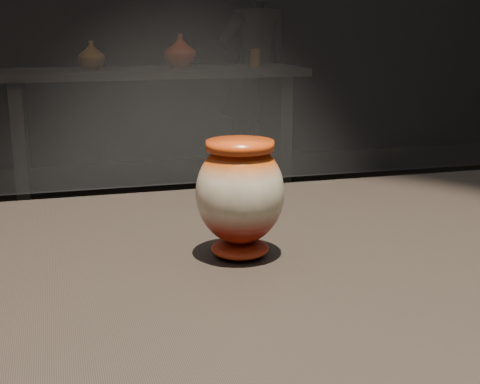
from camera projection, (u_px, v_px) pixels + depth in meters
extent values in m
cube|color=black|center=(171.00, 289.00, 0.84)|extent=(2.00, 0.80, 0.05)
ellipsoid|color=maroon|center=(240.00, 248.00, 0.88)|extent=(0.09, 0.09, 0.02)
ellipsoid|color=beige|center=(240.00, 193.00, 0.86)|extent=(0.14, 0.14, 0.13)
cylinder|color=#D35313|center=(240.00, 146.00, 0.85)|extent=(0.11, 0.11, 0.01)
cube|color=black|center=(152.00, 72.00, 4.36)|extent=(2.00, 0.60, 0.05)
cube|color=black|center=(21.00, 146.00, 4.25)|extent=(0.08, 0.50, 0.85)
cube|color=black|center=(275.00, 135.00, 4.69)|extent=(0.08, 0.50, 0.85)
imported|color=brown|center=(92.00, 55.00, 4.24)|extent=(0.24, 0.24, 0.18)
imported|color=maroon|center=(180.00, 51.00, 4.41)|extent=(0.28, 0.28, 0.22)
cylinder|color=brown|center=(255.00, 58.00, 4.46)|extent=(0.06, 0.06, 0.12)
imported|color=black|center=(255.00, 74.00, 5.10)|extent=(0.64, 0.48, 1.61)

